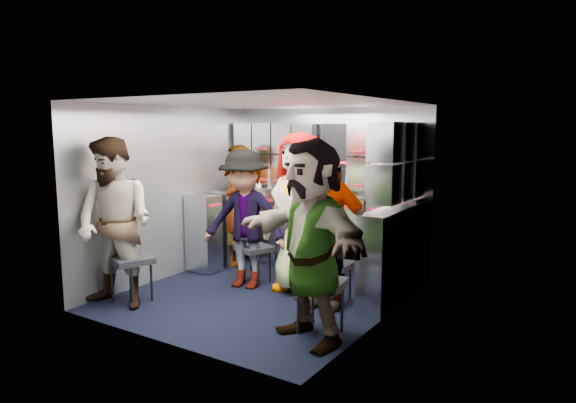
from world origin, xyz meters
The scene contains 29 objects.
floor centered at (0.00, 0.00, 0.00)m, with size 3.00×3.00×0.00m, color black.
wall_back centered at (0.00, 1.50, 1.05)m, with size 2.80×0.04×2.10m, color #959BA3.
wall_left centered at (-1.40, 0.00, 1.05)m, with size 0.04×3.00×2.10m, color #959BA3.
wall_right centered at (1.40, 0.00, 1.05)m, with size 0.04×3.00×2.10m, color #959BA3.
ceiling centered at (0.00, 0.00, 2.10)m, with size 2.80×3.00×0.02m, color silver.
cart_bank_back centered at (0.00, 1.29, 0.49)m, with size 2.68×0.38×0.99m, color #A2A6B2.
cart_bank_left centered at (-1.19, 0.56, 0.49)m, with size 0.38×0.76×0.99m, color #A2A6B2.
counter centered at (0.00, 1.29, 1.01)m, with size 2.68×0.42×0.03m, color #B9BBC1.
locker_bank_back centered at (0.00, 1.35, 1.49)m, with size 2.68×0.28×0.82m, color #A2A6B2.
locker_bank_right centered at (1.25, 0.70, 1.49)m, with size 0.28×1.00×0.82m, color #A2A6B2.
right_cabinet centered at (1.25, 0.60, 0.50)m, with size 0.28×1.20×1.00m, color #A2A6B2.
coffee_niche centered at (0.18, 1.41, 1.47)m, with size 0.46×0.16×0.84m, color black, non-canonical shape.
red_latch_strip centered at (0.00, 1.09, 0.88)m, with size 2.60×0.02×0.03m, color #A71121.
jump_seat_near_left centered at (-1.05, -0.93, 0.44)m, with size 0.53×0.51×0.49m.
jump_seat_mid_left centered at (-0.35, 0.32, 0.40)m, with size 0.49×0.48×0.45m.
jump_seat_center centered at (0.26, 0.52, 0.39)m, with size 0.48×0.47×0.45m.
jump_seat_mid_right centered at (0.75, 0.28, 0.37)m, with size 0.37×0.35×0.41m.
jump_seat_near_right centered at (1.05, -0.59, 0.44)m, with size 0.47×0.45×0.49m.
attendant_standing centered at (-1.05, 0.86, 0.81)m, with size 0.59×0.39×1.61m, color black.
attendant_arc_a centered at (-1.05, -1.11, 0.88)m, with size 0.85×0.66×1.75m, color black.
attendant_arc_b centered at (-0.35, 0.14, 0.80)m, with size 1.03×0.59×1.60m, color black.
attendant_arc_c centered at (0.26, 0.34, 0.90)m, with size 0.88×0.57×1.80m, color black.
attendant_arc_d centered at (0.75, 0.10, 0.81)m, with size 0.95×0.39×1.62m, color black.
attendant_arc_e centered at (1.05, -0.77, 0.88)m, with size 1.64×0.52×1.76m, color black.
bottle_left centered at (-0.76, 1.24, 1.16)m, with size 0.07×0.07×0.26m, color white.
bottle_mid centered at (-0.24, 1.24, 1.14)m, with size 0.07×0.07×0.22m, color white.
bottle_right centered at (0.41, 1.24, 1.14)m, with size 0.06×0.06×0.22m, color white.
cup_left centered at (-0.94, 1.23, 1.08)m, with size 0.08×0.08×0.11m, color #CBBA8F.
cup_right centered at (0.81, 1.23, 1.08)m, with size 0.08×0.08×0.10m, color #CBBA8F.
Camera 1 is at (3.19, -4.47, 1.84)m, focal length 32.00 mm.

